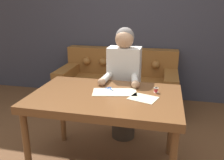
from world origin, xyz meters
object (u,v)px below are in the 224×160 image
(person, at_px, (124,86))
(thread_spool, at_px, (156,90))
(scissors, at_px, (111,90))
(dining_table, at_px, (106,102))
(couch, at_px, (118,86))

(person, height_order, thread_spool, person)
(scissors, bearing_deg, dining_table, -100.50)
(scissors, bearing_deg, couch, 98.69)
(dining_table, distance_m, scissors, 0.15)
(couch, bearing_deg, person, -74.84)
(couch, height_order, scissors, couch)
(thread_spool, bearing_deg, person, 130.43)
(dining_table, relative_size, thread_spool, 30.04)
(person, height_order, scissors, person)
(scissors, xyz_separation_m, thread_spool, (0.42, 0.03, 0.02))
(dining_table, height_order, scissors, scissors)
(couch, height_order, thread_spool, couch)
(dining_table, distance_m, thread_spool, 0.48)
(dining_table, xyz_separation_m, couch, (-0.20, 1.56, -0.39))
(dining_table, xyz_separation_m, person, (0.06, 0.60, -0.04))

